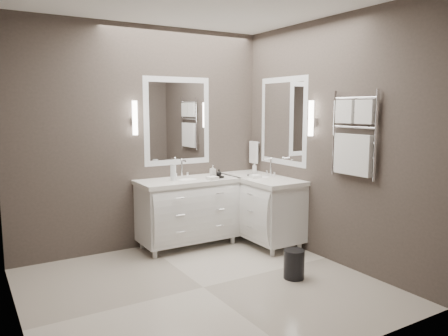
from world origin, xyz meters
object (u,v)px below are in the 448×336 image
vanity_back (188,208)px  vanity_right (260,205)px  waste_bin (294,264)px  towel_ladder (354,140)px

vanity_back → vanity_right: bearing=-20.4°
waste_bin → vanity_back: bearing=106.7°
towel_ladder → waste_bin: towel_ladder is taller
vanity_back → waste_bin: vanity_back is taller
vanity_right → waste_bin: size_ratio=4.20×
vanity_right → towel_ladder: bearing=-80.2°
vanity_right → towel_ladder: towel_ladder is taller
towel_ladder → vanity_right: bearing=99.8°
vanity_back → waste_bin: (0.45, -1.50, -0.34)m
vanity_back → towel_ladder: size_ratio=1.38×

